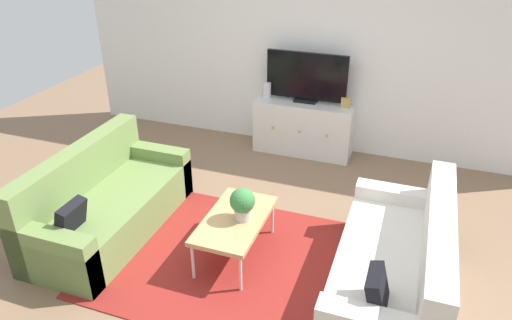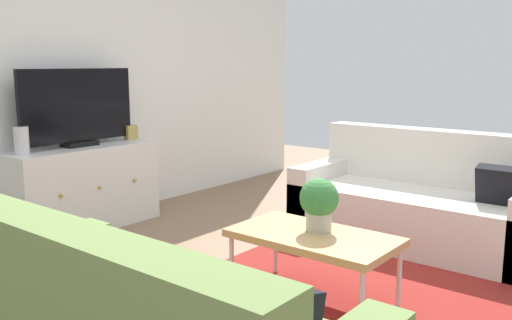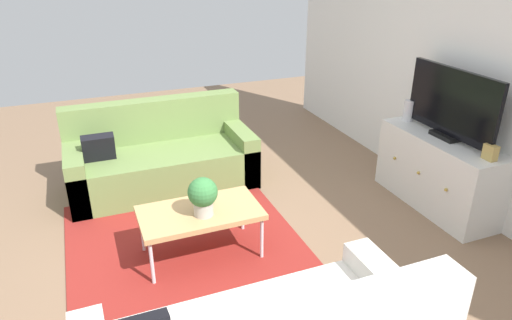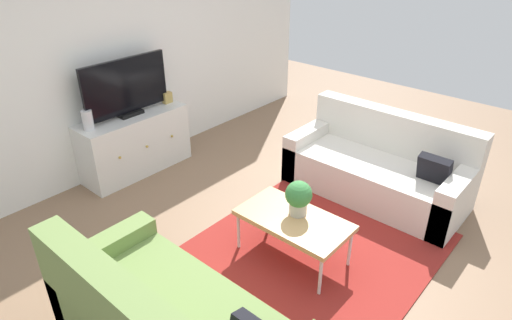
{
  "view_description": "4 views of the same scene",
  "coord_description": "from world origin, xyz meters",
  "views": [
    {
      "loc": [
        1.35,
        -3.35,
        2.92
      ],
      "look_at": [
        0.0,
        0.41,
        0.79
      ],
      "focal_mm": 33.46,
      "sensor_mm": 36.0,
      "label": 1
    },
    {
      "loc": [
        -2.64,
        -1.7,
        1.39
      ],
      "look_at": [
        0.0,
        0.41,
        0.79
      ],
      "focal_mm": 38.74,
      "sensor_mm": 36.0,
      "label": 2
    },
    {
      "loc": [
        3.0,
        -0.78,
        2.27
      ],
      "look_at": [
        0.0,
        0.41,
        0.79
      ],
      "focal_mm": 32.13,
      "sensor_mm": 36.0,
      "label": 3
    },
    {
      "loc": [
        -2.52,
        -1.79,
        2.61
      ],
      "look_at": [
        0.0,
        0.41,
        0.79
      ],
      "focal_mm": 30.79,
      "sensor_mm": 36.0,
      "label": 4
    }
  ],
  "objects": [
    {
      "name": "potted_plant",
      "position": [
        0.03,
        -0.04,
        0.59
      ],
      "size": [
        0.23,
        0.23,
        0.31
      ],
      "color": "#B7B2A8",
      "rests_on": "coffee_table"
    },
    {
      "name": "tv_console",
      "position": [
        0.0,
        2.27,
        0.35
      ],
      "size": [
        1.27,
        0.47,
        0.7
      ],
      "color": "silver",
      "rests_on": "ground_plane"
    },
    {
      "name": "glass_vase",
      "position": [
        -0.52,
        2.27,
        0.81
      ],
      "size": [
        0.11,
        0.11,
        0.21
      ],
      "primitive_type": "cylinder",
      "color": "silver",
      "rests_on": "tv_console"
    },
    {
      "name": "coffee_table",
      "position": [
        -0.04,
        -0.05,
        0.39
      ],
      "size": [
        0.53,
        0.95,
        0.42
      ],
      "color": "tan",
      "rests_on": "ground_plane"
    },
    {
      "name": "flat_screen_tv",
      "position": [
        0.0,
        2.29,
        1.02
      ],
      "size": [
        1.03,
        0.16,
        0.64
      ],
      "color": "black",
      "rests_on": "tv_console"
    },
    {
      "name": "couch_left_side",
      "position": [
        -1.44,
        -0.1,
        0.28
      ],
      "size": [
        0.85,
        1.86,
        0.86
      ],
      "color": "olive",
      "rests_on": "ground_plane"
    },
    {
      "name": "ground_plane",
      "position": [
        0.0,
        0.0,
        0.0
      ],
      "size": [
        10.0,
        10.0,
        0.0
      ],
      "primitive_type": "plane",
      "color": "#84664C"
    },
    {
      "name": "mantel_clock",
      "position": [
        0.52,
        2.27,
        0.77
      ],
      "size": [
        0.11,
        0.07,
        0.13
      ],
      "primitive_type": "cube",
      "color": "tan",
      "rests_on": "tv_console"
    },
    {
      "name": "wall_back",
      "position": [
        0.0,
        2.55,
        1.35
      ],
      "size": [
        6.4,
        0.12,
        2.7
      ],
      "primitive_type": "cube",
      "color": "white",
      "rests_on": "ground_plane"
    },
    {
      "name": "area_rug",
      "position": [
        0.0,
        -0.15,
        0.01
      ],
      "size": [
        2.5,
        1.9,
        0.01
      ],
      "primitive_type": "cube",
      "color": "maroon",
      "rests_on": "ground_plane"
    }
  ]
}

